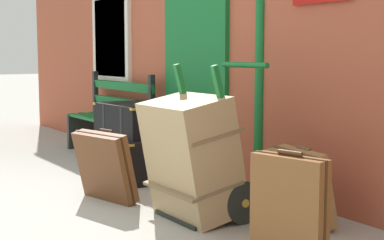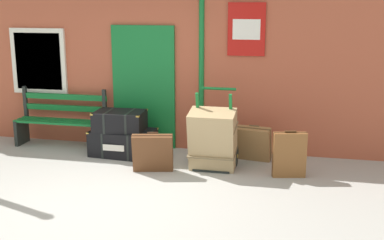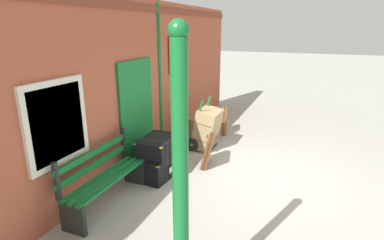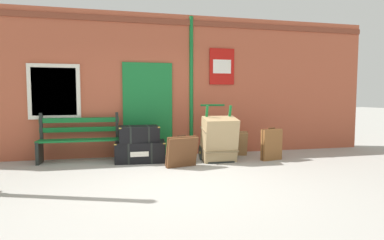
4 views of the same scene
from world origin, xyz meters
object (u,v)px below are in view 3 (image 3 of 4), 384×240
at_px(steamer_trunk_base, 158,163).
at_px(suitcase_cream, 224,121).
at_px(porters_trolley, 200,136).
at_px(suitcase_tan, 208,151).
at_px(platform_bench, 104,178).
at_px(suitcase_umber, 193,126).
at_px(lamp_post, 181,222).
at_px(steamer_trunk_middle, 158,146).
at_px(large_brown_trunk, 207,128).

relative_size(steamer_trunk_base, suitcase_cream, 1.52).
xyz_separation_m(porters_trolley, suitcase_tan, (-0.84, -0.50, 0.03)).
height_order(steamer_trunk_base, porters_trolley, porters_trolley).
bearing_deg(platform_bench, suitcase_tan, -27.01).
distance_m(platform_bench, suitcase_umber, 3.38).
xyz_separation_m(lamp_post, platform_bench, (1.31, 1.90, -0.58)).
bearing_deg(steamer_trunk_base, steamer_trunk_middle, -146.17).
relative_size(steamer_trunk_base, suitcase_tan, 1.66).
bearing_deg(large_brown_trunk, suitcase_tan, -159.20).
height_order(large_brown_trunk, suitcase_umber, large_brown_trunk).
bearing_deg(suitcase_tan, steamer_trunk_middle, 137.51).
bearing_deg(steamer_trunk_middle, steamer_trunk_base, 33.83).
bearing_deg(porters_trolley, lamp_post, -161.42).
xyz_separation_m(platform_bench, suitcase_cream, (3.96, -0.76, -0.11)).
relative_size(steamer_trunk_middle, suitcase_umber, 1.43).
bearing_deg(lamp_post, suitcase_umber, 20.86).
distance_m(suitcase_umber, suitcase_tan, 1.67).
bearing_deg(suitcase_umber, lamp_post, -159.14).
distance_m(platform_bench, porters_trolley, 2.87).
bearing_deg(lamp_post, suitcase_cream, 12.18).
distance_m(steamer_trunk_middle, large_brown_trunk, 1.67).
relative_size(suitcase_cream, suitcase_umber, 1.20).
bearing_deg(suitcase_umber, suitcase_tan, -147.40).
distance_m(lamp_post, suitcase_cream, 5.43).
xyz_separation_m(steamer_trunk_base, porters_trolley, (1.58, -0.23, 0.06)).
bearing_deg(suitcase_umber, steamer_trunk_middle, -175.04).
bearing_deg(suitcase_tan, suitcase_cream, 7.14).
height_order(steamer_trunk_middle, large_brown_trunk, large_brown_trunk).
xyz_separation_m(large_brown_trunk, suitcase_tan, (-0.84, -0.32, -0.17)).
bearing_deg(suitcase_cream, steamer_trunk_base, 169.87).
distance_m(lamp_post, steamer_trunk_base, 3.13).
height_order(porters_trolley, suitcase_umber, porters_trolley).
distance_m(large_brown_trunk, suitcase_cream, 1.15).
relative_size(lamp_post, suitcase_umber, 4.68).
bearing_deg(suitcase_cream, large_brown_trunk, 176.33).
bearing_deg(porters_trolley, suitcase_tan, -149.40).
relative_size(platform_bench, steamer_trunk_base, 1.51).
relative_size(platform_bench, suitcase_umber, 2.74).
bearing_deg(platform_bench, suitcase_umber, -1.85).
distance_m(steamer_trunk_base, porters_trolley, 1.60).
bearing_deg(platform_bench, suitcase_cream, -10.86).
height_order(large_brown_trunk, suitcase_cream, large_brown_trunk).
bearing_deg(suitcase_cream, porters_trolley, 167.52).
xyz_separation_m(lamp_post, suitcase_tan, (3.29, 0.89, -0.73)).
xyz_separation_m(platform_bench, steamer_trunk_base, (1.24, -0.27, -0.23)).
bearing_deg(steamer_trunk_base, suitcase_cream, -10.13).
xyz_separation_m(steamer_trunk_middle, suitcase_cream, (2.75, -0.46, -0.25)).
bearing_deg(large_brown_trunk, platform_bench, 166.33).
bearing_deg(steamer_trunk_base, suitcase_umber, 4.39).
distance_m(platform_bench, steamer_trunk_base, 1.29).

